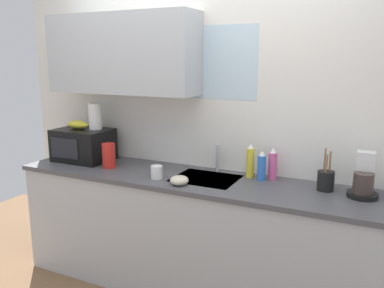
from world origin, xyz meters
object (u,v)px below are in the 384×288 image
Objects in this scene: dish_soap_bottle_blue at (262,167)px; small_bowl at (180,180)px; microwave at (83,145)px; mug_white at (157,172)px; utensil_crock at (326,180)px; cereal_canister at (109,156)px; paper_towel_roll at (95,116)px; banana_bunch at (78,125)px; dish_soap_bottle_pink at (273,165)px; coffee_maker at (364,180)px; dish_soap_bottle_yellow at (250,161)px.

small_bowl is at bearing -143.55° from dish_soap_bottle_blue.
microwave reaches higher than small_bowl.
mug_white is (-0.70, -0.29, -0.05)m from dish_soap_bottle_blue.
microwave is 1.98m from utensil_crock.
paper_towel_roll is at bearing 147.99° from cereal_canister.
banana_bunch is 0.86× the size of dish_soap_bottle_pink.
small_bowl is at bearing -17.42° from paper_towel_roll.
microwave is 2.21m from coffee_maker.
dish_soap_bottle_yellow is (1.49, 0.14, -0.19)m from banana_bunch.
utensil_crock is (0.38, -0.08, -0.04)m from dish_soap_bottle_pink.
coffee_maker is (2.11, 0.01, -0.28)m from paper_towel_roll.
dish_soap_bottle_pink is (1.50, 0.10, -0.27)m from paper_towel_roll.
dish_soap_bottle_blue reaches higher than small_bowl.
microwave is 1.62× the size of utensil_crock.
dish_soap_bottle_yellow is (1.44, 0.14, -0.02)m from microwave.
banana_bunch is at bearing 167.26° from small_bowl.
dish_soap_bottle_pink is 0.84m from mug_white.
dish_soap_bottle_pink is at bearing 24.35° from mug_white.
microwave is at bearing -178.45° from coffee_maker.
dish_soap_bottle_pink is at bearing 36.76° from small_bowl.
dish_soap_bottle_yellow is at bearing 45.67° from small_bowl.
microwave is at bearing -176.13° from dish_soap_bottle_blue.
microwave is 1.61m from dish_soap_bottle_pink.
utensil_crock reaches higher than dish_soap_bottle_yellow.
paper_towel_roll reaches higher than utensil_crock.
utensil_crock is (2.03, 0.07, -0.23)m from banana_bunch.
microwave is 3.54× the size of small_bowl.
dish_soap_bottle_pink is 0.39m from utensil_crock.
cereal_canister is 0.51m from mug_white.
dish_soap_bottle_pink is 1.78× the size of small_bowl.
utensil_crock is at bearing 12.82° from mug_white.
utensil_crock reaches higher than coffee_maker.
coffee_maker is (2.21, 0.06, -0.03)m from microwave.
utensil_crock reaches higher than dish_soap_bottle_pink.
banana_bunch is 1.67m from dish_soap_bottle_pink.
paper_towel_roll is 1.46m from dish_soap_bottle_blue.
coffee_maker is 1.87m from cereal_canister.
mug_white is at bearing 164.74° from small_bowl.
small_bowl is at bearing -134.33° from dish_soap_bottle_yellow.
microwave is at bearing -1.80° from banana_bunch.
dish_soap_bottle_blue is 1.21m from cereal_canister.
dish_soap_bottle_yellow is 1.12m from cereal_canister.
banana_bunch is at bearing 178.20° from microwave.
dish_soap_bottle_yellow is (1.34, 0.09, -0.26)m from paper_towel_roll.
utensil_crock is (1.98, 0.07, -0.06)m from microwave.
banana_bunch is at bearing -161.57° from paper_towel_roll.
mug_white is (0.74, -0.24, -0.33)m from paper_towel_roll.
dish_soap_bottle_pink is (1.60, 0.16, -0.03)m from microwave.
microwave is at bearing -152.83° from paper_towel_roll.
paper_towel_roll is (0.15, 0.05, 0.08)m from banana_bunch.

